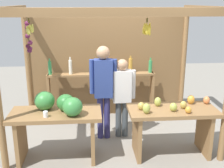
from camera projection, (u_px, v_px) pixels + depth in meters
The scene contains 7 objects.
ground_plane at pixel (111, 134), 5.31m from camera, with size 12.00×12.00×0.00m, color gray.
market_stall at pixel (109, 58), 5.38m from camera, with size 3.45×2.15×2.35m.
fruit_counter_left at pixel (58, 116), 4.31m from camera, with size 1.40×0.66×1.09m.
fruit_counter_right at pixel (172, 120), 4.48m from camera, with size 1.40×0.64×0.96m.
bottle_shelf_unit at pixel (102, 82), 5.80m from camera, with size 2.21×0.22×1.36m.
vendor_man at pixel (103, 84), 4.90m from camera, with size 0.48×0.23×1.70m.
vendor_woman at pixel (122, 92), 5.01m from camera, with size 0.48×0.20×1.46m.
Camera 1 is at (-0.38, -4.80, 2.43)m, focal length 44.91 mm.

